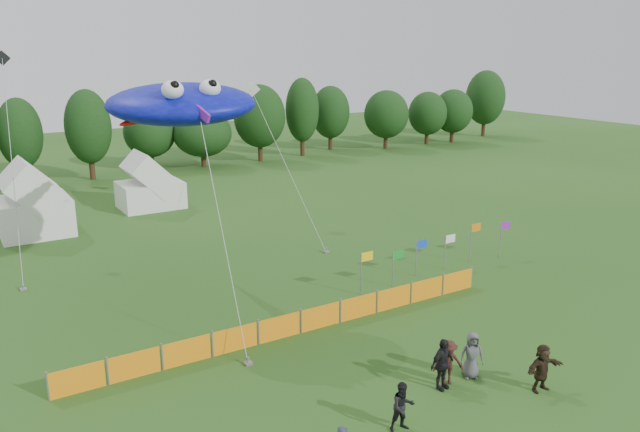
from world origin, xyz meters
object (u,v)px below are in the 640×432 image
spectator_b (403,407)px  spectator_f (542,368)px  tent_right (150,186)px  tent_left (33,204)px  barrier_fence (300,322)px  spectator_e (472,355)px  spectator_d (442,364)px  stingray_kite (178,103)px  spectator_c (448,362)px

spectator_b → spectator_f: bearing=5.5°
tent_right → spectator_b: size_ratio=2.77×
tent_left → spectator_b: 30.06m
tent_left → tent_right: bearing=18.5°
barrier_fence → spectator_e: size_ratio=11.21×
spectator_b → barrier_fence: bearing=97.6°
barrier_fence → spectator_d: spectator_d is taller
spectator_b → spectator_e: 4.39m
tent_right → tent_left: bearing=-161.5°
tent_left → stingray_kite: size_ratio=0.29×
spectator_b → stingray_kite: (-2.13, 13.27, 8.54)m
tent_right → spectator_b: bearing=-93.2°
spectator_d → spectator_e: spectator_d is taller
spectator_c → spectator_d: spectator_d is taller
stingray_kite → spectator_b: bearing=-80.9°
spectator_e → stingray_kite: size_ratio=0.12×
barrier_fence → tent_right: bearing=87.5°
barrier_fence → stingray_kite: (-2.83, 5.59, 8.86)m
spectator_b → spectator_f: (5.65, -0.72, 0.05)m
tent_left → spectator_f: size_ratio=2.51×
tent_left → barrier_fence: tent_left is taller
tent_right → spectator_e: (2.43, -30.88, -0.74)m
tent_left → barrier_fence: bearing=-71.3°
spectator_c → spectator_e: bearing=21.8°
tent_left → spectator_c: tent_left is taller
tent_left → spectator_e: (10.84, -28.06, -1.06)m
spectator_c → tent_right: bearing=120.7°
spectator_b → spectator_e: bearing=29.2°
spectator_e → spectator_f: 2.44m
spectator_b → spectator_f: spectator_f is taller
tent_left → spectator_c: bearing=-70.7°
barrier_fence → spectator_c: bearing=-68.6°
spectator_b → tent_right: bearing=99.6°
spectator_c → spectator_d: bearing=-133.7°
spectator_c → stingray_kite: 15.58m
tent_right → spectator_d: 30.93m
barrier_fence → spectator_f: spectator_f is taller
tent_right → spectator_c: bearing=-87.4°
spectator_f → spectator_d: bearing=150.2°
spectator_e → stingray_kite: stingray_kite is taller
tent_left → tent_right: 8.88m
spectator_d → spectator_c: bearing=10.9°
spectator_c → spectator_f: bearing=-11.8°
tent_left → spectator_b: size_ratio=2.67×
spectator_d → spectator_f: 3.49m
tent_left → spectator_e: 30.10m
barrier_fence → spectator_f: (4.96, -8.41, 0.37)m
spectator_f → stingray_kite: bearing=122.9°
spectator_c → spectator_f: spectator_f is taller
tent_left → spectator_d: size_ratio=2.29×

